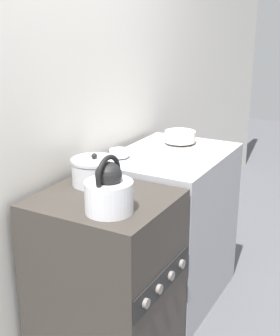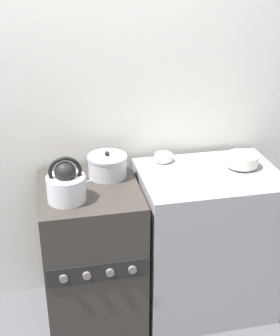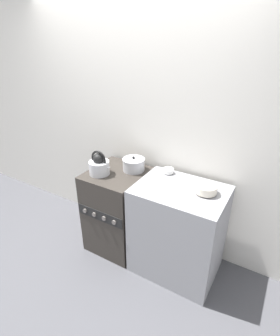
{
  "view_description": "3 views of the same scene",
  "coord_description": "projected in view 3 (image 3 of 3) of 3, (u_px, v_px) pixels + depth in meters",
  "views": [
    {
      "loc": [
        -1.63,
        -0.78,
        1.69
      ],
      "look_at": [
        0.28,
        0.27,
        0.96
      ],
      "focal_mm": 50.0,
      "sensor_mm": 36.0,
      "label": 1
    },
    {
      "loc": [
        -0.2,
        -1.98,
        2.09
      ],
      "look_at": [
        0.28,
        0.27,
        1.01
      ],
      "focal_mm": 50.0,
      "sensor_mm": 36.0,
      "label": 2
    },
    {
      "loc": [
        1.4,
        -1.58,
        2.12
      ],
      "look_at": [
        0.28,
        0.3,
        1.02
      ],
      "focal_mm": 28.0,
      "sensor_mm": 36.0,
      "label": 3
    }
  ],
  "objects": [
    {
      "name": "enamel_bowl",
      "position": [
        206.0,
        189.0,
        2.21
      ],
      "size": [
        0.19,
        0.19,
        0.08
      ],
      "color": "beige",
      "rests_on": "counter"
    },
    {
      "name": "ground_plane",
      "position": [
        103.0,
        258.0,
        2.8
      ],
      "size": [
        12.0,
        12.0,
        0.0
      ],
      "primitive_type": "plane",
      "color": "#4C4C51"
    },
    {
      "name": "stove",
      "position": [
        118.0,
        209.0,
        2.83
      ],
      "size": [
        0.55,
        0.62,
        0.9
      ],
      "color": "#332D28",
      "rests_on": "ground_plane"
    },
    {
      "name": "wall_back",
      "position": [
        135.0,
        129.0,
        2.76
      ],
      "size": [
        7.0,
        0.06,
        2.5
      ],
      "color": "silver",
      "rests_on": "ground_plane"
    },
    {
      "name": "kettle",
      "position": [
        99.0,
        165.0,
        2.56
      ],
      "size": [
        0.25,
        0.2,
        0.25
      ],
      "color": "silver",
      "rests_on": "stove"
    },
    {
      "name": "counter",
      "position": [
        178.0,
        231.0,
        2.5
      ],
      "size": [
        0.8,
        0.59,
        0.93
      ],
      "color": "#99999E",
      "rests_on": "ground_plane"
    },
    {
      "name": "cooking_pot",
      "position": [
        134.0,
        164.0,
        2.65
      ],
      "size": [
        0.23,
        0.23,
        0.15
      ],
      "color": "#B2B2B7",
      "rests_on": "stove"
    },
    {
      "name": "small_ceramic_bowl",
      "position": [
        168.0,
        171.0,
        2.55
      ],
      "size": [
        0.11,
        0.11,
        0.05
      ],
      "color": "white",
      "rests_on": "counter"
    }
  ]
}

